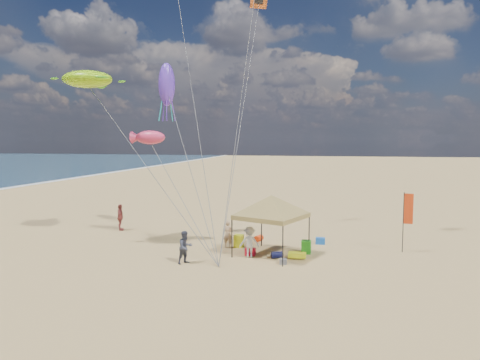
# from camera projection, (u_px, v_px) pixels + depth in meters

# --- Properties ---
(ground) EXTENTS (280.00, 280.00, 0.00)m
(ground) POSITION_uv_depth(u_px,v_px,m) (226.00, 271.00, 20.40)
(ground) COLOR tan
(ground) RESTS_ON ground
(canopy_tent) EXTENTS (5.60, 5.60, 3.71)m
(canopy_tent) POSITION_uv_depth(u_px,v_px,m) (271.00, 197.00, 22.95)
(canopy_tent) COLOR black
(canopy_tent) RESTS_ON ground
(feather_flag) EXTENTS (0.50, 0.09, 3.29)m
(feather_flag) POSITION_uv_depth(u_px,v_px,m) (407.00, 213.00, 23.62)
(feather_flag) COLOR black
(feather_flag) RESTS_ON ground
(cooler_red) EXTENTS (0.54, 0.38, 0.38)m
(cooler_red) POSITION_uv_depth(u_px,v_px,m) (250.00, 252.00, 23.23)
(cooler_red) COLOR red
(cooler_red) RESTS_ON ground
(cooler_blue) EXTENTS (0.54, 0.38, 0.38)m
(cooler_blue) POSITION_uv_depth(u_px,v_px,m) (320.00, 241.00, 25.70)
(cooler_blue) COLOR blue
(cooler_blue) RESTS_ON ground
(bag_navy) EXTENTS (0.69, 0.54, 0.36)m
(bag_navy) POSITION_uv_depth(u_px,v_px,m) (277.00, 255.00, 22.64)
(bag_navy) COLOR #0C0F37
(bag_navy) RESTS_ON ground
(bag_orange) EXTENTS (0.54, 0.69, 0.36)m
(bag_orange) POSITION_uv_depth(u_px,v_px,m) (259.00, 238.00, 26.42)
(bag_orange) COLOR red
(bag_orange) RESTS_ON ground
(chair_green) EXTENTS (0.50, 0.50, 0.70)m
(chair_green) POSITION_uv_depth(u_px,v_px,m) (306.00, 247.00, 23.60)
(chair_green) COLOR #238518
(chair_green) RESTS_ON ground
(chair_yellow) EXTENTS (0.50, 0.50, 0.70)m
(chair_yellow) POSITION_uv_depth(u_px,v_px,m) (239.00, 241.00, 24.99)
(chair_yellow) COLOR #EEFF1C
(chair_yellow) RESTS_ON ground
(crate_grey) EXTENTS (0.34, 0.30, 0.28)m
(crate_grey) POSITION_uv_depth(u_px,v_px,m) (283.00, 261.00, 21.55)
(crate_grey) COLOR slate
(crate_grey) RESTS_ON ground
(beach_cart) EXTENTS (0.90, 0.50, 0.24)m
(beach_cart) POSITION_uv_depth(u_px,v_px,m) (297.00, 255.00, 22.54)
(beach_cart) COLOR #EAF61B
(beach_cart) RESTS_ON ground
(person_near_a) EXTENTS (0.60, 0.42, 1.57)m
(person_near_a) POSITION_uv_depth(u_px,v_px,m) (228.00, 234.00, 24.77)
(person_near_a) COLOR tan
(person_near_a) RESTS_ON ground
(person_near_b) EXTENTS (0.96, 1.00, 1.63)m
(person_near_b) POSITION_uv_depth(u_px,v_px,m) (185.00, 247.00, 21.64)
(person_near_b) COLOR #333646
(person_near_b) RESTS_ON ground
(person_near_c) EXTENTS (1.16, 0.82, 1.62)m
(person_near_c) POSITION_uv_depth(u_px,v_px,m) (249.00, 242.00, 22.73)
(person_near_c) COLOR silver
(person_near_c) RESTS_ON ground
(person_far_a) EXTENTS (0.82, 1.13, 1.78)m
(person_far_a) POSITION_uv_depth(u_px,v_px,m) (120.00, 217.00, 29.49)
(person_far_a) COLOR #A1423E
(person_far_a) RESTS_ON ground
(turtle_kite) EXTENTS (3.43, 3.02, 0.97)m
(turtle_kite) POSITION_uv_depth(u_px,v_px,m) (87.00, 79.00, 25.09)
(turtle_kite) COLOR #85C80B
(turtle_kite) RESTS_ON ground
(fish_kite) EXTENTS (2.02, 1.40, 0.82)m
(fish_kite) POSITION_uv_depth(u_px,v_px,m) (150.00, 137.00, 26.05)
(fish_kite) COLOR #D5315B
(fish_kite) RESTS_ON ground
(squid_kite) EXTENTS (1.26, 1.26, 2.69)m
(squid_kite) POSITION_uv_depth(u_px,v_px,m) (167.00, 85.00, 27.50)
(squid_kite) COLOR #5F33CB
(squid_kite) RESTS_ON ground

